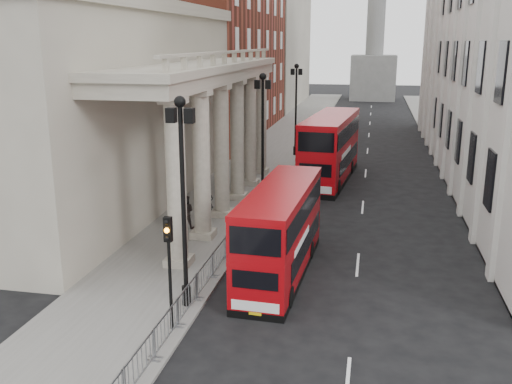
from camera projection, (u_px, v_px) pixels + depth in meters
ground at (166, 362)px, 19.02m from camera, size 260.00×260.00×0.00m
sidewalk_west at (257, 168)px, 48.00m from camera, size 6.00×140.00×0.12m
sidewalk_east at (462, 177)px, 44.79m from camera, size 3.00×140.00×0.12m
kerb at (292, 169)px, 47.42m from camera, size 0.20×140.00×0.14m
portico_building at (106, 112)px, 36.58m from camera, size 9.00×28.00×12.00m
brick_building at (224, 36)px, 63.71m from camera, size 9.00×32.00×22.00m
west_building_far at (273, 44)px, 94.27m from camera, size 9.00×30.00×20.00m
east_building at (509, 12)px, 43.02m from camera, size 8.00×55.00×25.00m
monument_column at (377, 9)px, 100.89m from camera, size 8.00×8.00×54.20m
lamp_post_south at (183, 189)px, 21.67m from camera, size 1.05×0.44×8.32m
lamp_post_mid at (263, 128)px, 36.82m from camera, size 1.05×0.44×8.32m
lamp_post_north at (296, 103)px, 51.98m from camera, size 1.05×0.44×8.32m
traffic_light at (169, 253)px, 20.20m from camera, size 0.28×0.33×4.30m
crowd_barriers at (178, 312)px, 21.03m from camera, size 0.50×18.75×1.10m
bus_near at (281, 230)px, 25.70m from camera, size 2.70×9.56×4.09m
bus_far at (330, 147)px, 43.20m from camera, size 3.86×11.79×5.00m
pedestrian_a at (208, 203)px, 34.37m from camera, size 0.63×0.44×1.64m
pedestrian_b at (186, 212)px, 32.04m from camera, size 1.01×0.84×1.91m
pedestrian_c at (222, 183)px, 39.33m from camera, size 0.90×0.81×1.54m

